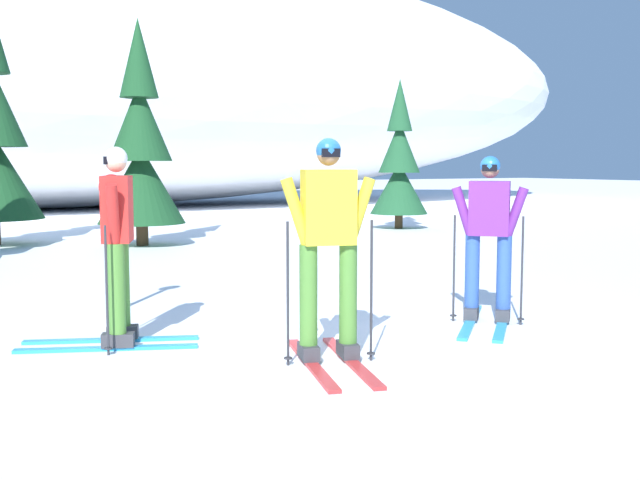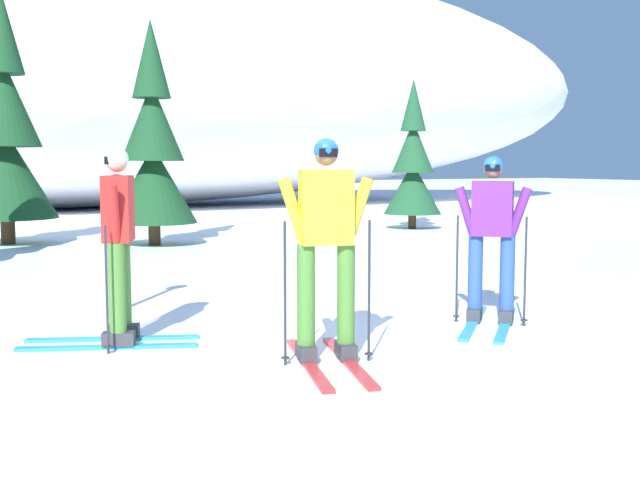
# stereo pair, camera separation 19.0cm
# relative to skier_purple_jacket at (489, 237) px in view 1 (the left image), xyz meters

# --- Properties ---
(ground_plane) EXTENTS (120.00, 120.00, 0.00)m
(ground_plane) POSITION_rel_skier_purple_jacket_xyz_m (-1.54, 0.31, -0.90)
(ground_plane) COLOR white
(skier_purple_jacket) EXTENTS (1.56, 1.55, 1.73)m
(skier_purple_jacket) POSITION_rel_skier_purple_jacket_xyz_m (0.00, 0.00, 0.00)
(skier_purple_jacket) COLOR #2893CC
(skier_purple_jacket) RESTS_ON ground
(skier_yellow_jacket) EXTENTS (0.89, 1.72, 1.86)m
(skier_yellow_jacket) POSITION_rel_skier_purple_jacket_xyz_m (-2.25, -0.59, 0.09)
(skier_yellow_jacket) COLOR red
(skier_yellow_jacket) RESTS_ON ground
(skier_red_jacket) EXTENTS (1.65, 1.00, 1.80)m
(skier_red_jacket) POSITION_rel_skier_purple_jacket_xyz_m (-3.63, 0.83, 0.06)
(skier_red_jacket) COLOR #2893CC
(skier_red_jacket) RESTS_ON ground
(pine_tree_center_right) EXTENTS (1.74, 1.74, 4.51)m
(pine_tree_center_right) POSITION_rel_skier_purple_jacket_xyz_m (-0.95, 9.21, 0.99)
(pine_tree_center_right) COLOR #47301E
(pine_tree_center_right) RESTS_ON ground
(pine_tree_far_right) EXTENTS (1.45, 1.45, 3.77)m
(pine_tree_far_right) POSITION_rel_skier_purple_jacket_xyz_m (5.94, 10.09, 0.68)
(pine_tree_far_right) COLOR #47301E
(pine_tree_far_right) RESTS_ON ground
(snow_ridge_background) EXTENTS (50.61, 15.51, 10.07)m
(snow_ridge_background) POSITION_rel_skier_purple_jacket_xyz_m (-1.53, 23.77, 4.14)
(snow_ridge_background) COLOR white
(snow_ridge_background) RESTS_ON ground
(trail_marker_post) EXTENTS (0.28, 0.07, 1.54)m
(trail_marker_post) POSITION_rel_skier_purple_jacket_xyz_m (-3.25, 2.47, -0.03)
(trail_marker_post) COLOR black
(trail_marker_post) RESTS_ON ground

